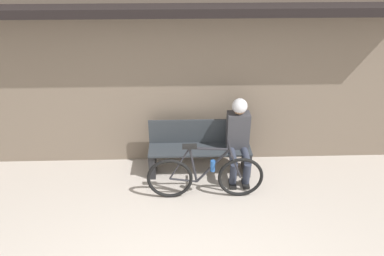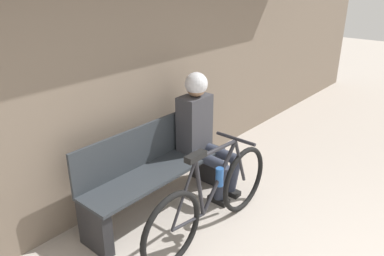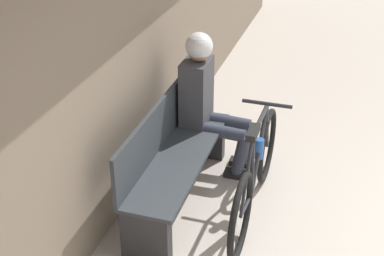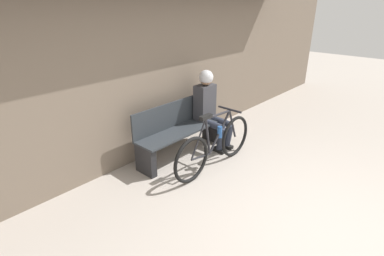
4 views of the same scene
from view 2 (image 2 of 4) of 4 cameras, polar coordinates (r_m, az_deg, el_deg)
name	(u,v)px [view 2 (image 2 of 4)]	position (r m, az deg, el deg)	size (l,w,h in m)	color
storefront_wall	(89,38)	(3.33, -15.40, 13.03)	(12.00, 0.56, 3.20)	#756656
park_bench_near	(154,173)	(3.63, -5.79, -6.80)	(1.59, 0.42, 0.85)	#2D3338
bicycle	(212,199)	(3.30, 3.07, -10.74)	(1.67, 0.40, 0.89)	black
person_seated	(202,126)	(3.80, 1.48, 0.27)	(0.34, 0.63, 1.27)	#2D3342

